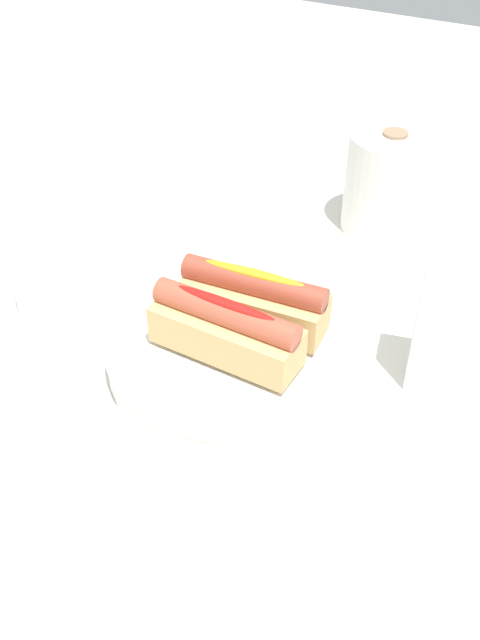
% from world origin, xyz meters
% --- Properties ---
extents(ground_plane, '(2.40, 2.40, 0.00)m').
position_xyz_m(ground_plane, '(0.00, 0.00, 0.00)').
color(ground_plane, silver).
extents(serving_bowl, '(0.27, 0.27, 0.04)m').
position_xyz_m(serving_bowl, '(0.02, -0.02, 0.02)').
color(serving_bowl, white).
rests_on(serving_bowl, ground_plane).
extents(hotdog_front, '(0.15, 0.06, 0.06)m').
position_xyz_m(hotdog_front, '(0.02, -0.04, 0.06)').
color(hotdog_front, '#DBB270').
rests_on(hotdog_front, serving_bowl).
extents(hotdog_back, '(0.15, 0.06, 0.06)m').
position_xyz_m(hotdog_back, '(0.02, 0.01, 0.06)').
color(hotdog_back, '#DBB270').
rests_on(hotdog_back, serving_bowl).
extents(water_glass, '(0.07, 0.07, 0.09)m').
position_xyz_m(water_glass, '(-0.20, -0.04, 0.04)').
color(water_glass, white).
rests_on(water_glass, ground_plane).
extents(paper_towel_roll, '(0.11, 0.11, 0.13)m').
position_xyz_m(paper_towel_roll, '(0.07, 0.30, 0.07)').
color(paper_towel_roll, white).
rests_on(paper_towel_roll, ground_plane).
extents(napkin_box, '(0.12, 0.07, 0.15)m').
position_xyz_m(napkin_box, '(0.23, 0.06, 0.07)').
color(napkin_box, white).
rests_on(napkin_box, ground_plane).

